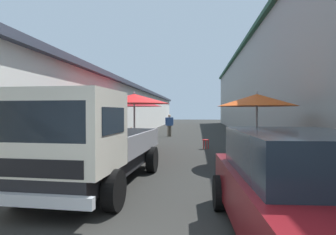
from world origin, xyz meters
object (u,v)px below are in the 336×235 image
(fruit_stall_near_left, at_px, (257,107))
(fruit_stall_far_right, at_px, (133,105))
(fruit_stall_near_right, at_px, (134,110))
(hatchback_car, at_px, (303,189))
(delivery_truck, at_px, (84,145))
(plastic_stool, at_px, (206,142))
(vendor_by_crates, at_px, (169,124))

(fruit_stall_near_left, height_order, fruit_stall_far_right, fruit_stall_far_right)
(fruit_stall_far_right, relative_size, fruit_stall_near_right, 1.01)
(hatchback_car, bearing_deg, fruit_stall_near_right, 24.95)
(delivery_truck, bearing_deg, plastic_stool, -19.69)
(fruit_stall_near_right, relative_size, hatchback_car, 0.65)
(fruit_stall_near_right, bearing_deg, vendor_by_crates, -9.87)
(delivery_truck, height_order, plastic_stool, delivery_truck)
(fruit_stall_near_left, height_order, hatchback_car, fruit_stall_near_left)
(hatchback_car, bearing_deg, vendor_by_crates, 11.92)
(fruit_stall_near_left, xyz_separation_m, fruit_stall_near_right, (3.82, 4.82, -0.06))
(fruit_stall_near_right, height_order, plastic_stool, fruit_stall_near_right)
(fruit_stall_near_left, bearing_deg, fruit_stall_far_right, 77.44)
(fruit_stall_near_left, distance_m, fruit_stall_far_right, 4.28)
(fruit_stall_near_left, relative_size, fruit_stall_far_right, 0.94)
(vendor_by_crates, distance_m, plastic_stool, 6.55)
(delivery_truck, xyz_separation_m, plastic_stool, (7.38, -2.64, -0.71))
(vendor_by_crates, bearing_deg, plastic_stool, -159.44)
(fruit_stall_near_right, bearing_deg, plastic_stool, -91.03)
(fruit_stall_near_right, bearing_deg, delivery_truck, -174.60)
(hatchback_car, distance_m, vendor_by_crates, 15.55)
(fruit_stall_near_left, distance_m, fruit_stall_near_right, 6.15)
(fruit_stall_far_right, bearing_deg, delivery_truck, -179.29)
(plastic_stool, bearing_deg, fruit_stall_far_right, 136.37)
(fruit_stall_near_right, distance_m, hatchback_car, 10.17)
(plastic_stool, bearing_deg, hatchback_car, -174.23)
(fruit_stall_far_right, distance_m, fruit_stall_near_right, 2.96)
(fruit_stall_near_left, xyz_separation_m, vendor_by_crates, (9.87, 3.77, -1.00))
(fruit_stall_near_right, xyz_separation_m, vendor_by_crates, (6.05, -1.05, -0.94))
(delivery_truck, bearing_deg, fruit_stall_far_right, 0.71)
(fruit_stall_near_right, relative_size, vendor_by_crates, 1.70)
(vendor_by_crates, bearing_deg, fruit_stall_far_right, 177.40)
(delivery_truck, bearing_deg, fruit_stall_near_left, -48.68)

